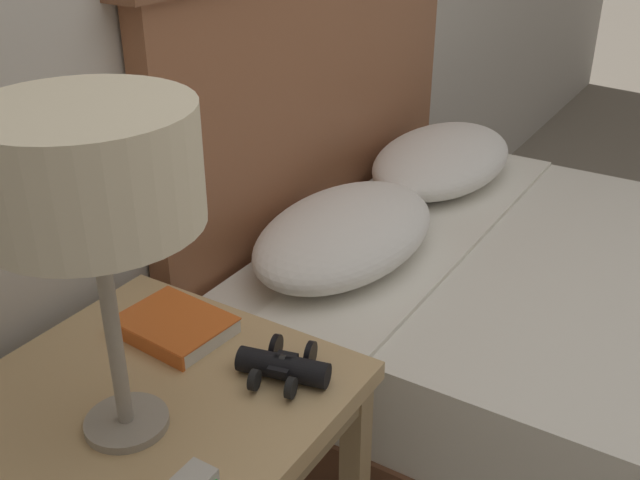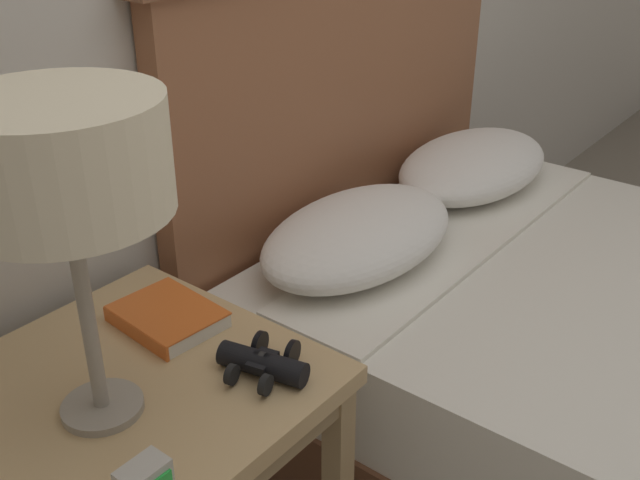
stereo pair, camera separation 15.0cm
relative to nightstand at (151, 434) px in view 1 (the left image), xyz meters
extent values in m
cube|color=tan|center=(0.00, 0.00, 0.06)|extent=(0.58, 0.58, 0.04)
cube|color=#917650|center=(0.00, 0.00, 0.02)|extent=(0.55, 0.55, 0.05)
cube|color=#A4865B|center=(0.26, 0.26, -0.24)|extent=(0.04, 0.04, 0.57)
cube|color=white|center=(1.02, -0.06, -0.02)|extent=(1.24, 0.28, 0.01)
cube|color=brown|center=(1.02, 0.29, 0.05)|extent=(1.35, 0.06, 1.16)
ellipsoid|color=white|center=(0.74, 0.05, 0.05)|extent=(0.60, 0.36, 0.15)
ellipsoid|color=white|center=(1.33, 0.05, 0.05)|extent=(0.60, 0.36, 0.15)
cylinder|color=gray|center=(-0.07, -0.03, 0.09)|extent=(0.13, 0.13, 0.01)
cylinder|color=gray|center=(-0.07, -0.03, 0.26)|extent=(0.02, 0.02, 0.34)
cylinder|color=beige|center=(-0.07, -0.03, 0.51)|extent=(0.30, 0.30, 0.16)
cube|color=silver|center=(0.16, 0.08, 0.10)|extent=(0.16, 0.20, 0.03)
cube|color=orange|center=(0.16, 0.08, 0.11)|extent=(0.17, 0.21, 0.00)
cube|color=orange|center=(0.09, 0.09, 0.10)|extent=(0.02, 0.19, 0.03)
cylinder|color=black|center=(0.17, -0.19, 0.10)|extent=(0.06, 0.10, 0.04)
cylinder|color=black|center=(0.21, -0.18, 0.10)|extent=(0.05, 0.02, 0.05)
cylinder|color=black|center=(0.12, -0.21, 0.10)|extent=(0.04, 0.02, 0.04)
cylinder|color=black|center=(0.15, -0.13, 0.10)|extent=(0.06, 0.10, 0.04)
cylinder|color=black|center=(0.20, -0.12, 0.10)|extent=(0.05, 0.02, 0.05)
cylinder|color=black|center=(0.11, -0.14, 0.10)|extent=(0.04, 0.02, 0.04)
cube|color=black|center=(0.16, -0.16, 0.11)|extent=(0.06, 0.05, 0.01)
cylinder|color=black|center=(0.16, -0.16, 0.12)|extent=(0.02, 0.01, 0.02)
camera|label=1|loc=(-0.67, -0.75, 0.87)|focal=42.00mm
camera|label=2|loc=(-0.59, -0.88, 0.87)|focal=42.00mm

